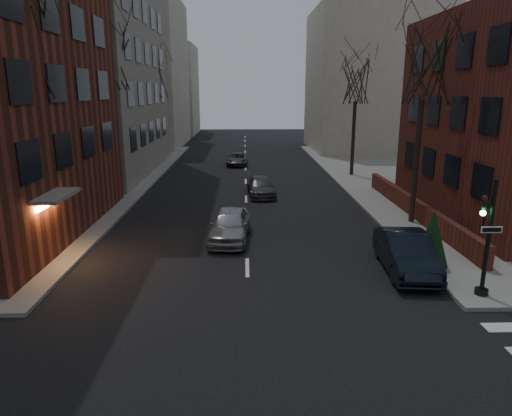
% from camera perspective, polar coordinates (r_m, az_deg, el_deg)
% --- Properties ---
extents(low_wall_right, '(0.35, 16.00, 1.00)m').
position_cam_1_polar(low_wall_right, '(26.69, 19.18, 0.07)').
color(low_wall_right, '#582119').
rests_on(low_wall_right, sidewalk_far_right).
extents(building_distant_la, '(14.00, 16.00, 18.00)m').
position_cam_1_polar(building_distant_la, '(62.05, -15.99, 15.85)').
color(building_distant_la, beige).
rests_on(building_distant_la, ground).
extents(building_distant_ra, '(14.00, 14.00, 16.00)m').
position_cam_1_polar(building_distant_ra, '(57.23, 14.34, 15.12)').
color(building_distant_ra, beige).
rests_on(building_distant_ra, ground).
extents(building_distant_lb, '(10.00, 12.00, 14.00)m').
position_cam_1_polar(building_distant_lb, '(78.26, -11.31, 14.25)').
color(building_distant_lb, beige).
rests_on(building_distant_lb, ground).
extents(traffic_signal, '(0.76, 0.44, 4.00)m').
position_cam_1_polar(traffic_signal, '(17.05, 26.77, -4.23)').
color(traffic_signal, black).
rests_on(traffic_signal, sidewalk_far_right).
extents(tree_left_a, '(4.18, 4.18, 10.26)m').
position_cam_1_polar(tree_left_a, '(21.13, -27.10, 17.18)').
color(tree_left_a, '#2D231C').
rests_on(tree_left_a, sidewalk_far_left).
extents(tree_left_b, '(4.40, 4.40, 10.80)m').
position_cam_1_polar(tree_left_b, '(32.45, -17.87, 17.33)').
color(tree_left_b, '#2D231C').
rests_on(tree_left_b, sidewalk_far_left).
extents(tree_left_c, '(3.96, 3.96, 9.72)m').
position_cam_1_polar(tree_left_c, '(46.04, -12.84, 15.50)').
color(tree_left_c, '#2D231C').
rests_on(tree_left_c, sidewalk_far_left).
extents(tree_right_a, '(3.96, 3.96, 9.72)m').
position_cam_1_polar(tree_right_a, '(24.86, 20.32, 16.17)').
color(tree_right_a, '#2D231C').
rests_on(tree_right_a, sidewalk_far_right).
extents(tree_right_b, '(3.74, 3.74, 9.18)m').
position_cam_1_polar(tree_right_b, '(38.24, 12.42, 15.14)').
color(tree_right_b, '#2D231C').
rests_on(tree_right_b, sidewalk_far_right).
extents(streetlamp_near, '(0.36, 0.36, 6.28)m').
position_cam_1_polar(streetlamp_near, '(28.50, -18.19, 8.36)').
color(streetlamp_near, black).
rests_on(streetlamp_near, sidewalk_far_left).
extents(streetlamp_far, '(0.36, 0.36, 6.28)m').
position_cam_1_polar(streetlamp_far, '(47.96, -11.41, 10.98)').
color(streetlamp_far, black).
rests_on(streetlamp_far, sidewalk_far_left).
extents(parked_sedan, '(1.97, 4.81, 1.55)m').
position_cam_1_polar(parked_sedan, '(18.83, 18.21, -5.32)').
color(parked_sedan, black).
rests_on(parked_sedan, ground).
extents(car_lane_silver, '(2.12, 4.55, 1.51)m').
position_cam_1_polar(car_lane_silver, '(21.62, -3.29, -2.12)').
color(car_lane_silver, gray).
rests_on(car_lane_silver, ground).
extents(car_lane_gray, '(2.00, 4.34, 1.23)m').
position_cam_1_polar(car_lane_gray, '(30.88, 0.63, 2.69)').
color(car_lane_gray, '#39393D').
rests_on(car_lane_gray, ground).
extents(car_lane_far, '(1.92, 4.14, 1.15)m').
position_cam_1_polar(car_lane_far, '(43.78, -2.39, 6.12)').
color(car_lane_far, '#3A3A3E').
rests_on(car_lane_far, ground).
extents(sandwich_board, '(0.42, 0.55, 0.84)m').
position_cam_1_polar(sandwich_board, '(22.00, 19.38, -3.15)').
color(sandwich_board, silver).
rests_on(sandwich_board, sidewalk_far_right).
extents(evergreen_shrub, '(1.64, 1.64, 2.28)m').
position_cam_1_polar(evergreen_shrub, '(19.30, 21.16, -3.50)').
color(evergreen_shrub, black).
rests_on(evergreen_shrub, sidewalk_far_right).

